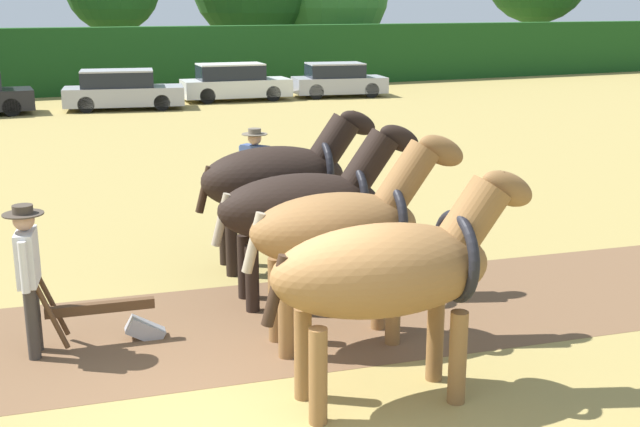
{
  "coord_description": "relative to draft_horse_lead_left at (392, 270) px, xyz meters",
  "views": [
    {
      "loc": [
        -2.29,
        -6.32,
        3.9
      ],
      "look_at": [
        2.07,
        3.44,
        1.1
      ],
      "focal_mm": 45.0,
      "sensor_mm": 36.0,
      "label": 1
    }
  ],
  "objects": [
    {
      "name": "plow",
      "position": [
        -2.32,
        2.58,
        -1.07
      ],
      "size": [
        1.53,
        0.52,
        1.13
      ],
      "rotation": [
        0.0,
        0.0,
        -0.13
      ],
      "color": "#4C331E",
      "rests_on": "ground"
    },
    {
      "name": "farmer_beside_team",
      "position": [
        0.93,
        6.63,
        -0.32
      ],
      "size": [
        0.45,
        0.6,
        1.8
      ],
      "rotation": [
        0.0,
        0.0,
        0.57
      ],
      "color": "#4C4C4C",
      "rests_on": "ground"
    },
    {
      "name": "parked_car_right",
      "position": [
        6.71,
        25.49,
        -0.65
      ],
      "size": [
        4.56,
        2.09,
        1.52
      ],
      "rotation": [
        0.0,
        0.0,
        -0.09
      ],
      "color": "silver",
      "rests_on": "ground"
    },
    {
      "name": "farmer_at_plow",
      "position": [
        -3.19,
        2.58,
        -0.34
      ],
      "size": [
        0.44,
        0.67,
        1.77
      ],
      "rotation": [
        0.0,
        0.0,
        -0.2
      ],
      "color": "#38332D",
      "rests_on": "ground"
    },
    {
      "name": "draft_horse_trail_left",
      "position": [
        0.4,
        2.99,
        -0.08
      ],
      "size": [
        2.94,
        1.22,
        2.42
      ],
      "rotation": [
        0.0,
        0.0,
        -0.13
      ],
      "color": "black",
      "rests_on": "ground"
    },
    {
      "name": "draft_horse_lead_left",
      "position": [
        0.0,
        0.0,
        0.0
      ],
      "size": [
        2.87,
        1.25,
        2.39
      ],
      "rotation": [
        0.0,
        0.0,
        -0.13
      ],
      "color": "brown",
      "rests_on": "ground"
    },
    {
      "name": "hedgerow",
      "position": [
        -1.39,
        30.44,
        0.07
      ],
      "size": [
        78.32,
        1.22,
        2.91
      ],
      "primitive_type": "cube",
      "color": "#194719",
      "rests_on": "ground"
    },
    {
      "name": "draft_horse_lead_right",
      "position": [
        0.21,
        1.49,
        0.02
      ],
      "size": [
        2.74,
        1.12,
        2.51
      ],
      "rotation": [
        0.0,
        0.0,
        -0.13
      ],
      "color": "brown",
      "rests_on": "ground"
    },
    {
      "name": "parked_car_far_right",
      "position": [
        11.25,
        25.04,
        -0.69
      ],
      "size": [
        4.18,
        2.42,
        1.45
      ],
      "rotation": [
        0.0,
        0.0,
        -0.18
      ],
      "color": "#A8A8B2",
      "rests_on": "ground"
    },
    {
      "name": "draft_horse_trail_right",
      "position": [
        0.58,
        4.49,
        -0.01
      ],
      "size": [
        2.86,
        1.29,
        2.42
      ],
      "rotation": [
        0.0,
        0.0,
        -0.13
      ],
      "color": "black",
      "rests_on": "ground"
    },
    {
      "name": "parked_car_center_right",
      "position": [
        1.91,
        24.48,
        -0.67
      ],
      "size": [
        4.68,
        2.57,
        1.49
      ],
      "rotation": [
        0.0,
        0.0,
        -0.2
      ],
      "color": "#A8A8B2",
      "rests_on": "ground"
    }
  ]
}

